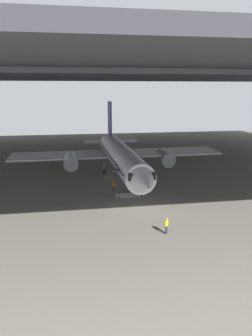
{
  "coord_description": "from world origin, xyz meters",
  "views": [
    {
      "loc": [
        -7.42,
        -52.78,
        14.18
      ],
      "look_at": [
        0.77,
        -4.86,
        2.61
      ],
      "focal_mm": 35.61,
      "sensor_mm": 36.0,
      "label": 1
    }
  ],
  "objects": [
    {
      "name": "ground_plane",
      "position": [
        0.0,
        0.0,
        0.0
      ],
      "size": [
        110.0,
        110.0,
        0.0
      ],
      "primitive_type": "plane",
      "color": "gray"
    },
    {
      "name": "airplane_main",
      "position": [
        0.71,
        -0.01,
        3.51
      ],
      "size": [
        36.3,
        37.77,
        11.8
      ],
      "color": "white",
      "rests_on": "ground_plane"
    },
    {
      "name": "boarding_stairs",
      "position": [
        0.21,
        -10.5,
        0.74
      ],
      "size": [
        4.28,
        1.56,
        4.73
      ],
      "color": "slate",
      "rests_on": "ground_plane"
    },
    {
      "name": "crew_worker_near_nose",
      "position": [
        1.79,
        -22.91,
        0.98
      ],
      "size": [
        0.41,
        0.43,
        1.71
      ],
      "color": "#232838",
      "rests_on": "ground_plane"
    },
    {
      "name": "crew_worker_by_stairs",
      "position": [
        -1.59,
        -8.11,
        0.95
      ],
      "size": [
        0.3,
        0.54,
        1.66
      ],
      "color": "#232838",
      "rests_on": "ground_plane"
    },
    {
      "name": "hangar_structure",
      "position": [
        -0.09,
        13.76,
        17.32
      ],
      "size": [
        121.0,
        99.0,
        17.95
      ],
      "color": "#4C4F54",
      "rests_on": "ground_plane"
    }
  ]
}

